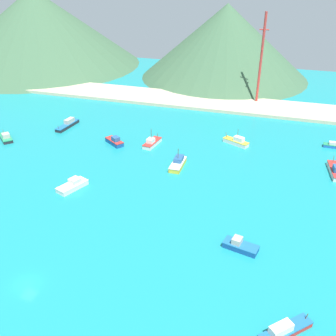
{
  "coord_description": "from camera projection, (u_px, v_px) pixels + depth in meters",
  "views": [
    {
      "loc": [
        38.67,
        -40.79,
        50.9
      ],
      "look_at": [
        12.63,
        44.08,
        2.5
      ],
      "focal_mm": 41.53,
      "sensor_mm": 36.0,
      "label": 1
    }
  ],
  "objects": [
    {
      "name": "ground",
      "position": [
        101.0,
        197.0,
        93.87
      ],
      "size": [
        260.0,
        280.0,
        0.5
      ],
      "color": "teal"
    },
    {
      "name": "fishing_boat_1",
      "position": [
        73.0,
        185.0,
        96.69
      ],
      "size": [
        5.95,
        8.57,
        2.43
      ],
      "color": "silver",
      "rests_on": "ground"
    },
    {
      "name": "fishing_boat_3",
      "position": [
        240.0,
        246.0,
        76.53
      ],
      "size": [
        7.34,
        4.24,
        2.44
      ],
      "color": "#14478C",
      "rests_on": "ground"
    },
    {
      "name": "fishing_boat_4",
      "position": [
        237.0,
        142.0,
        119.17
      ],
      "size": [
        8.5,
        5.74,
        5.28
      ],
      "color": "silver",
      "rests_on": "ground"
    },
    {
      "name": "fishing_boat_6",
      "position": [
        6.0,
        137.0,
        122.26
      ],
      "size": [
        7.73,
        7.36,
        2.48
      ],
      "color": "#232328",
      "rests_on": "ground"
    },
    {
      "name": "fishing_boat_7",
      "position": [
        152.0,
        143.0,
        118.76
      ],
      "size": [
        3.91,
        8.35,
        5.5
      ],
      "color": "silver",
      "rests_on": "ground"
    },
    {
      "name": "fishing_boat_8",
      "position": [
        284.0,
        330.0,
        59.17
      ],
      "size": [
        8.15,
        8.03,
        2.33
      ],
      "color": "red",
      "rests_on": "ground"
    },
    {
      "name": "fishing_boat_9",
      "position": [
        68.0,
        124.0,
        131.67
      ],
      "size": [
        3.44,
        10.99,
        2.56
      ],
      "color": "#232328",
      "rests_on": "ground"
    },
    {
      "name": "fishing_boat_10",
      "position": [
        336.0,
        146.0,
        117.19
      ],
      "size": [
        7.66,
        2.18,
        1.94
      ],
      "color": "#1E5BA8",
      "rests_on": "ground"
    },
    {
      "name": "fishing_boat_11",
      "position": [
        336.0,
        171.0,
        103.18
      ],
      "size": [
        4.1,
        10.42,
        2.78
      ],
      "color": "silver",
      "rests_on": "ground"
    },
    {
      "name": "fishing_boat_12",
      "position": [
        178.0,
        163.0,
        106.73
      ],
      "size": [
        3.04,
        8.43,
        5.35
      ],
      "color": "gold",
      "rests_on": "ground"
    },
    {
      "name": "fishing_boat_13",
      "position": [
        115.0,
        141.0,
        119.39
      ],
      "size": [
        7.24,
        6.14,
        2.74
      ],
      "color": "#14478C",
      "rests_on": "ground"
    },
    {
      "name": "beach_strip",
      "position": [
        182.0,
        99.0,
        155.5
      ],
      "size": [
        247.0,
        18.32,
        1.2
      ],
      "primitive_type": "cube",
      "color": "#C6B793",
      "rests_on": "ground"
    },
    {
      "name": "hill_west",
      "position": [
        37.0,
        28.0,
        200.0
      ],
      "size": [
        104.1,
        104.1,
        37.51
      ],
      "color": "#3D6042",
      "rests_on": "ground"
    },
    {
      "name": "hill_central",
      "position": [
        226.0,
        42.0,
        179.02
      ],
      "size": [
        78.22,
        78.22,
        32.99
      ],
      "color": "#3D6042",
      "rests_on": "ground"
    },
    {
      "name": "radio_tower",
      "position": [
        261.0,
        59.0,
        144.51
      ],
      "size": [
        3.4,
        2.72,
        33.99
      ],
      "color": "#B7332D",
      "rests_on": "ground"
    }
  ]
}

